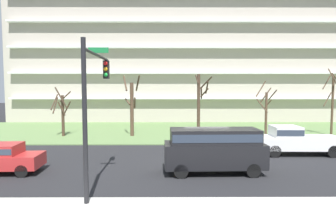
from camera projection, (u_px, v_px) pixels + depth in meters
name	position (u px, v px, depth m)	size (l,w,h in m)	color
ground	(204.00, 164.00, 18.03)	(160.00, 160.00, 0.00)	#232326
sidewalk_curb_near	(235.00, 221.00, 10.05)	(80.00, 4.00, 0.15)	#BCB7AD
grass_lawn_strip	(188.00, 131.00, 31.99)	(80.00, 16.00, 0.08)	#66844C
apartment_building	(181.00, 54.00, 45.92)	(46.82, 14.37, 19.59)	#B2A899
tree_far_left	(62.00, 111.00, 28.02)	(1.58, 1.62, 4.63)	#423023
tree_left	(132.00, 106.00, 28.15)	(1.70, 1.67, 5.71)	#4C3828
tree_center	(200.00, 102.00, 28.33)	(1.60, 2.04, 5.83)	#423023
tree_right	(266.00, 110.00, 28.11)	(1.79, 1.87, 5.22)	#4C3828
tree_far_right	(332.00, 102.00, 28.16)	(1.55, 1.56, 6.34)	#4C3828
van_black_near_left	(214.00, 147.00, 15.94)	(5.25, 2.15, 2.36)	black
pickup_white_center_left	(295.00, 140.00, 20.49)	(5.45, 2.13, 1.95)	white
traffic_signal_mast	(94.00, 93.00, 12.59)	(0.90, 4.56, 6.31)	black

